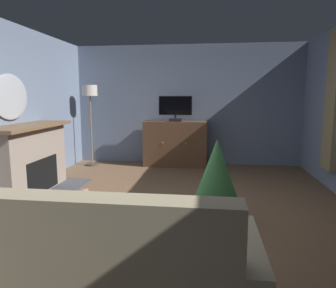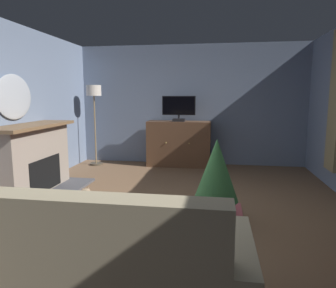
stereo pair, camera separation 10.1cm
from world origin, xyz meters
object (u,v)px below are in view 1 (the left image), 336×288
Objects in this scene: tv_cabinet at (176,145)px; sofa_floral at (99,279)px; potted_plant_leafy_by_curtain at (216,176)px; floor_lamp at (90,101)px; wall_mirror_oval at (11,97)px; television at (175,108)px; fireplace at (30,162)px; cat at (89,200)px; tv_remote at (134,202)px; folded_newspaper at (163,205)px; coffee_table at (155,209)px.

sofa_floral is at bearing -89.80° from tv_cabinet.
floor_lamp is at bearing 133.25° from potted_plant_leafy_by_curtain.
wall_mirror_oval reaches higher than television.
cat is at bearing -22.17° from fireplace.
potted_plant_leafy_by_curtain is (0.83, 0.80, 0.09)m from tv_remote.
coffee_table is at bearing -173.60° from folded_newspaper.
wall_mirror_oval is 5.15× the size of tv_remote.
television is at bearing 115.62° from folded_newspaper.
fireplace is 2.69m from coffee_table.
coffee_table is 1.55m from cat.
fireplace is 1.50× the size of coffee_table.
sofa_floral is 5.20m from floor_lamp.
folded_newspaper is 4.35m from floor_lamp.
floor_lamp is (-2.68, 2.85, 0.85)m from potted_plant_leafy_by_curtain.
potted_plant_leafy_by_curtain is at bearing -46.75° from floor_lamp.
tv_cabinet is at bearing 93.15° from coffee_table.
tv_remote is at bearing -89.98° from tv_cabinet.
television reaches higher than sofa_floral.
tv_remote is at bearing -33.54° from wall_mirror_oval.
floor_lamp reaches higher than potted_plant_leafy_by_curtain.
folded_newspaper is at bearing -59.68° from floor_lamp.
wall_mirror_oval reaches higher than folded_newspaper.
folded_newspaper is (0.29, -3.81, -0.80)m from television.
television is at bearing 45.27° from wall_mirror_oval.
television is at bearing 71.92° from cat.
floor_lamp is (-1.85, -0.20, 0.96)m from tv_cabinet.
cat is (-0.91, 2.13, -0.22)m from sofa_floral.
floor_lamp is at bearing -175.54° from television.
coffee_table is 0.22m from tv_remote.
wall_mirror_oval is 3.65m from sofa_floral.
sofa_floral is at bearing -68.44° from floor_lamp.
cat is (-0.90, -2.74, -1.17)m from television.
television is 1.12× the size of cat.
potted_plant_leafy_by_curtain is at bearing -8.22° from cat.
coffee_table is 0.10m from folded_newspaper.
television reaches higher than folded_newspaper.
wall_mirror_oval is 3.23m from television.
wall_mirror_oval reaches higher than sofa_floral.
coffee_table is (2.48, -1.50, -1.10)m from wall_mirror_oval.
cat is (-0.90, -2.80, -0.36)m from tv_cabinet.
television reaches higher than potted_plant_leafy_by_curtain.
fireplace is 1.69× the size of potted_plant_leafy_by_curtain.
wall_mirror_oval is (-0.25, -0.00, 1.00)m from fireplace.
coffee_table is at bearing -86.81° from television.
coffee_table is 3.90× the size of folded_newspaper.
coffee_table is (0.21, -3.84, -0.05)m from tv_cabinet.
fireplace is 2.00× the size of wall_mirror_oval.
fireplace is at bearing 128.22° from sofa_floral.
floor_lamp is at bearing 85.56° from fireplace.
potted_plant_leafy_by_curtain is at bearing 52.12° from coffee_table.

